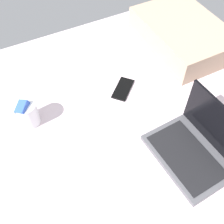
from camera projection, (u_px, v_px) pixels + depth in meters
bed_mattress at (153, 161)px, 119.17cm from camera, size 180.00×140.00×18.00cm
laptop at (197, 148)px, 107.65cm from camera, size 34.23×24.80×23.00cm
snack_cup at (27, 113)px, 115.99cm from camera, size 9.00×9.29×13.43cm
cell_phone at (123, 89)px, 131.74cm from camera, size 14.42×14.95×0.80cm
pillow at (183, 34)px, 147.39cm from camera, size 52.00×36.00×13.00cm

